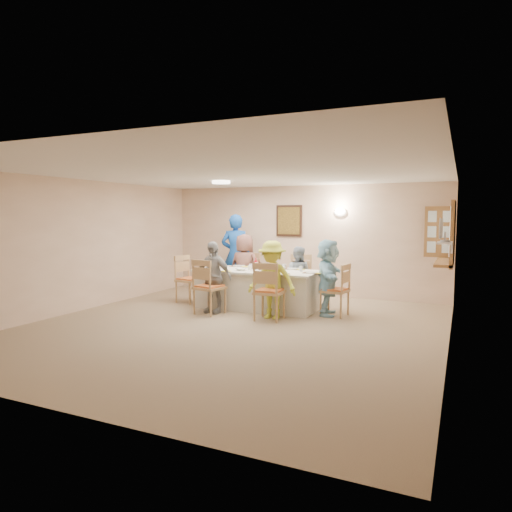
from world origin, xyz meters
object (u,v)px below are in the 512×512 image
at_px(chair_left_end, 190,279).
at_px(diner_front_left, 213,277).
at_px(chair_back_left, 247,276).
at_px(chair_back_right, 299,279).
at_px(desk_fan, 443,233).
at_px(diner_front_right, 272,280).
at_px(diner_right_end, 328,277).
at_px(condiment_ketchup, 256,264).
at_px(dining_table, 257,289).
at_px(diner_back_left, 245,267).
at_px(chair_front_right, 269,291).
at_px(chair_front_left, 210,286).
at_px(serving_hatch, 453,233).
at_px(diner_back_right, 298,276).
at_px(chair_right_end, 335,289).
at_px(caregiver, 236,255).

bearing_deg(chair_left_end, diner_front_left, -114.46).
distance_m(chair_back_left, chair_back_right, 1.20).
bearing_deg(desk_fan, diner_front_left, -177.73).
relative_size(diner_front_right, diner_right_end, 0.99).
bearing_deg(desk_fan, condiment_ketchup, 170.40).
bearing_deg(desk_fan, dining_table, 171.15).
bearing_deg(diner_back_left, chair_front_right, 131.42).
bearing_deg(chair_front_right, chair_front_left, -3.16).
bearing_deg(chair_back_left, diner_front_right, -52.36).
bearing_deg(condiment_ketchup, desk_fan, -9.60).
bearing_deg(diner_front_left, condiment_ketchup, 55.08).
bearing_deg(desk_fan, chair_back_left, 161.52).
height_order(desk_fan, dining_table, desk_fan).
bearing_deg(chair_front_left, dining_table, -115.97).
bearing_deg(chair_left_end, serving_hatch, -69.51).
bearing_deg(chair_front_left, diner_back_right, -118.14).
bearing_deg(diner_right_end, diner_back_left, 59.66).
relative_size(chair_right_end, diner_front_left, 0.72).
height_order(diner_back_left, caregiver, caregiver).
xyz_separation_m(serving_hatch, chair_right_end, (-1.92, -0.83, -1.02)).
xyz_separation_m(chair_back_left, diner_front_right, (1.20, -1.48, 0.18)).
xyz_separation_m(dining_table, diner_front_left, (-0.60, -0.68, 0.29)).
bearing_deg(chair_left_end, diner_back_right, -61.32).
distance_m(diner_back_left, diner_right_end, 2.13).
distance_m(chair_front_left, chair_left_end, 1.24).
relative_size(chair_back_left, chair_back_right, 0.99).
bearing_deg(chair_front_right, diner_back_right, -93.16).
bearing_deg(condiment_ketchup, dining_table, -48.01).
xyz_separation_m(chair_front_left, diner_back_right, (1.20, 1.48, 0.08)).
relative_size(chair_front_left, diner_front_left, 0.77).
distance_m(chair_front_right, diner_back_right, 1.48).
bearing_deg(diner_front_right, dining_table, 131.57).
xyz_separation_m(desk_fan, chair_front_right, (-2.76, -0.28, -1.04)).
relative_size(desk_fan, chair_front_right, 0.29).
height_order(dining_table, diner_front_right, diner_front_right).
relative_size(serving_hatch, chair_front_left, 1.46).
bearing_deg(chair_back_right, serving_hatch, -10.15).
height_order(chair_back_right, diner_front_right, diner_front_right).
bearing_deg(condiment_ketchup, caregiver, 132.42).
distance_m(serving_hatch, caregiver, 4.57).
relative_size(serving_hatch, diner_back_left, 1.05).
bearing_deg(dining_table, chair_back_right, 53.13).
bearing_deg(chair_back_right, dining_table, -137.56).
height_order(chair_back_right, condiment_ketchup, chair_back_right).
bearing_deg(diner_front_left, diner_front_right, 2.07).
bearing_deg(chair_back_left, dining_table, -54.53).
distance_m(diner_front_right, caregiver, 2.48).
bearing_deg(chair_back_right, caregiver, 157.34).
bearing_deg(chair_left_end, caregiver, -12.37).
relative_size(chair_front_left, diner_front_right, 0.75).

